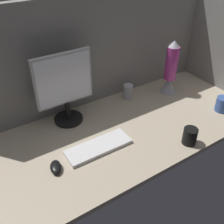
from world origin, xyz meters
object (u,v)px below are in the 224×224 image
monitor (64,87)px  mug_steel (128,91)px  mug_ceramic_blue (223,104)px  mug_black_travel (190,136)px  mouse (56,167)px  keyboard (98,147)px  lava_lamp (170,72)px

monitor → mug_steel: (47.26, 1.00, -18.76)cm
mug_ceramic_blue → mug_black_travel: (-42.49, -11.19, 0.08)cm
mouse → keyboard: bearing=21.5°
monitor → lava_lamp: monitor is taller
mug_black_travel → lava_lamp: (29.60, 49.19, 11.44)cm
mouse → mug_ceramic_blue: 114.13cm
mug_black_travel → mug_steel: bearing=90.6°
keyboard → mug_ceramic_blue: (87.68, -12.59, 3.84)cm
mug_steel → lava_lamp: bearing=-16.7°
mug_steel → mug_ceramic_blue: size_ratio=1.05×
monitor → mouse: size_ratio=4.62×
monitor → mouse: monitor is taller
mug_black_travel → lava_lamp: lava_lamp is taller
keyboard → lava_lamp: lava_lamp is taller
mug_steel → keyboard: bearing=-142.3°
monitor → mouse: bearing=-123.3°
mug_steel → mug_ceramic_blue: (43.09, -47.05, -0.26)cm
keyboard → mouse: bearing=-175.2°
monitor → mouse: (-23.24, -35.38, -22.17)cm
mug_steel → lava_lamp: lava_lamp is taller
mug_ceramic_blue → mouse: bearing=174.6°
monitor → mug_black_travel: size_ratio=4.50×
mug_steel → mug_ceramic_blue: mug_steel is taller
keyboard → mug_steel: size_ratio=3.62×
keyboard → lava_lamp: (74.79, 25.41, 15.36)cm
mouse → mug_black_travel: bearing=0.2°
mouse → mug_steel: bearing=44.5°
mug_black_travel → mug_ceramic_blue: bearing=14.8°
mouse → monitor: bearing=73.9°
mug_black_travel → keyboard: bearing=152.3°
mug_black_travel → lava_lamp: size_ratio=0.25×
monitor → mug_steel: monitor is taller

